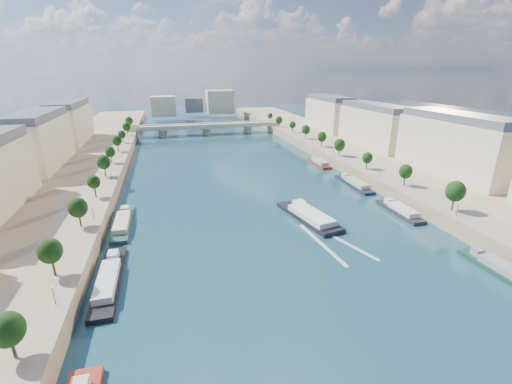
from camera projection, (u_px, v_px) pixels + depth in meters
ground at (245, 188)px, 141.87m from camera, size 700.00×700.00×0.00m
quay_left at (52, 199)px, 123.76m from camera, size 44.00×520.00×5.00m
quay_right at (396, 170)px, 158.30m from camera, size 44.00×520.00×5.00m
pave_left at (95, 188)px, 126.49m from camera, size 14.00×520.00×0.10m
pave_right at (368, 167)px, 153.84m from camera, size 14.00×520.00×0.10m
trees_left at (100, 172)px, 126.95m from camera, size 4.80×268.80×8.26m
trees_right at (354, 151)px, 160.62m from camera, size 4.80×268.80×8.26m
lamps_left at (103, 189)px, 117.55m from camera, size 0.36×200.36×4.28m
lamps_right at (354, 159)px, 156.38m from camera, size 0.36×200.36×4.28m
buildings_left at (15, 155)px, 126.84m from camera, size 16.00×226.00×23.20m
buildings_right at (408, 135)px, 167.62m from camera, size 16.00×226.00×23.20m
skyline at (198, 104)px, 337.44m from camera, size 79.00×42.00×22.00m
bridge at (206, 128)px, 258.25m from camera, size 112.00×12.00×8.15m
tour_barge at (309, 216)px, 112.47m from camera, size 13.42×28.85×3.79m
wake at (332, 242)px, 97.71m from camera, size 12.79×26.01×0.04m
moored_barges_left at (100, 318)px, 66.60m from camera, size 5.00×122.83×3.60m
moored_barges_right at (410, 217)px, 112.67m from camera, size 5.00×162.18×3.60m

